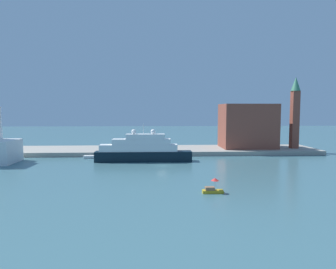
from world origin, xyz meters
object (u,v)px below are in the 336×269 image
(large_yacht, at_px, (142,150))
(person_figure, at_px, (130,148))
(work_barge, at_px, (92,157))
(harbor_building, at_px, (247,126))
(small_motorboat, at_px, (213,188))
(parked_car, at_px, (115,148))
(bell_tower, at_px, (295,110))
(mooring_bollard, at_px, (172,150))

(large_yacht, relative_size, person_figure, 15.29)
(large_yacht, xyz_separation_m, person_figure, (-4.77, 13.85, -0.94))
(work_barge, height_order, harbor_building, harbor_building)
(small_motorboat, distance_m, parked_car, 55.09)
(bell_tower, bearing_deg, parked_car, -178.75)
(large_yacht, distance_m, harbor_building, 42.35)
(large_yacht, bearing_deg, small_motorboat, -67.56)
(harbor_building, height_order, mooring_bollard, harbor_building)
(small_motorboat, height_order, bell_tower, bell_tower)
(harbor_building, height_order, parked_car, harbor_building)
(small_motorboat, xyz_separation_m, parked_car, (-23.98, 49.58, 1.24))
(work_barge, bearing_deg, parked_car, 54.79)
(large_yacht, height_order, mooring_bollard, large_yacht)
(person_figure, bearing_deg, mooring_bollard, -14.26)
(work_barge, relative_size, person_figure, 2.70)
(large_yacht, relative_size, harbor_building, 1.50)
(small_motorboat, bearing_deg, parked_car, 115.81)
(harbor_building, bearing_deg, parked_car, -175.10)
(harbor_building, xyz_separation_m, parked_car, (-47.01, -4.03, -7.21))
(large_yacht, distance_m, small_motorboat, 37.09)
(bell_tower, bearing_deg, large_yacht, -162.54)
(person_figure, bearing_deg, bell_tower, 2.85)
(person_figure, bearing_deg, harbor_building, 7.54)
(parked_car, distance_m, person_figure, 5.30)
(person_figure, bearing_deg, small_motorboat, -68.53)
(work_barge, bearing_deg, harbor_building, 13.52)
(work_barge, height_order, parked_car, parked_car)
(small_motorboat, bearing_deg, harbor_building, 66.75)
(harbor_building, bearing_deg, bell_tower, -9.41)
(small_motorboat, distance_m, bell_tower, 65.79)
(bell_tower, bearing_deg, small_motorboat, -127.48)
(parked_car, xyz_separation_m, person_figure, (5.08, -1.52, 0.21))
(large_yacht, xyz_separation_m, work_barge, (-16.03, 6.61, -2.84))
(work_barge, distance_m, harbor_building, 55.42)
(small_motorboat, xyz_separation_m, person_figure, (-18.90, 48.06, 1.45))
(work_barge, distance_m, parked_car, 10.85)
(large_yacht, bearing_deg, work_barge, 157.60)
(small_motorboat, xyz_separation_m, work_barge, (-30.16, 40.82, -0.45))
(person_figure, bearing_deg, work_barge, -147.26)
(large_yacht, height_order, bell_tower, bell_tower)
(harbor_building, xyz_separation_m, person_figure, (-41.93, -5.55, -7.00))
(bell_tower, xyz_separation_m, parked_car, (-63.05, -1.37, -13.10))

